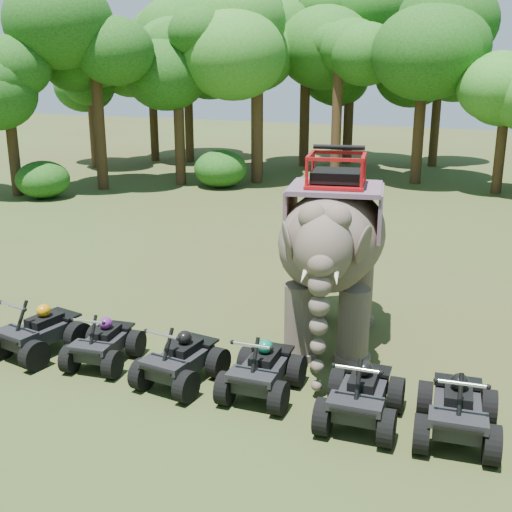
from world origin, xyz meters
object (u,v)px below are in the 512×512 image
at_px(atv_0, 39,325).
at_px(atv_4, 362,387).
at_px(atv_3, 262,363).
at_px(atv_5, 458,402).
at_px(atv_1, 103,337).
at_px(elephant, 333,248).
at_px(atv_2, 180,353).

distance_m(atv_0, atv_4, 7.19).
height_order(atv_3, atv_5, atv_5).
bearing_deg(atv_1, atv_4, -8.53).
height_order(elephant, atv_5, elephant).
height_order(atv_2, atv_5, atv_5).
distance_m(atv_2, atv_4, 3.67).
bearing_deg(atv_3, elephant, 78.44).
xyz_separation_m(atv_3, atv_5, (3.62, -0.10, 0.03)).
bearing_deg(atv_1, elephant, 30.52).
distance_m(atv_3, atv_4, 2.01).
distance_m(atv_1, atv_3, 3.61).
bearing_deg(atv_5, atv_4, 178.46).
height_order(atv_0, atv_2, atv_0).
xyz_separation_m(elephant, atv_3, (-0.45, -3.03, -1.53)).
xyz_separation_m(atv_1, atv_4, (5.60, -0.14, 0.07)).
height_order(elephant, atv_4, elephant).
distance_m(atv_2, atv_5, 5.29).
xyz_separation_m(atv_1, atv_3, (3.60, 0.10, 0.05)).
height_order(elephant, atv_2, elephant).
bearing_deg(atv_2, atv_3, 12.86).
bearing_deg(atv_0, atv_3, 12.24).
relative_size(elephant, atv_5, 2.81).
relative_size(elephant, atv_0, 2.85).
distance_m(atv_4, atv_5, 1.63).
relative_size(atv_3, atv_4, 0.97).
bearing_deg(atv_4, atv_3, 169.20).
bearing_deg(elephant, atv_1, -153.86).
height_order(atv_1, atv_3, atv_3).
xyz_separation_m(elephant, atv_4, (1.55, -3.27, -1.51)).
relative_size(atv_0, atv_4, 0.99).
distance_m(atv_2, atv_3, 1.68).
relative_size(atv_1, atv_4, 0.89).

